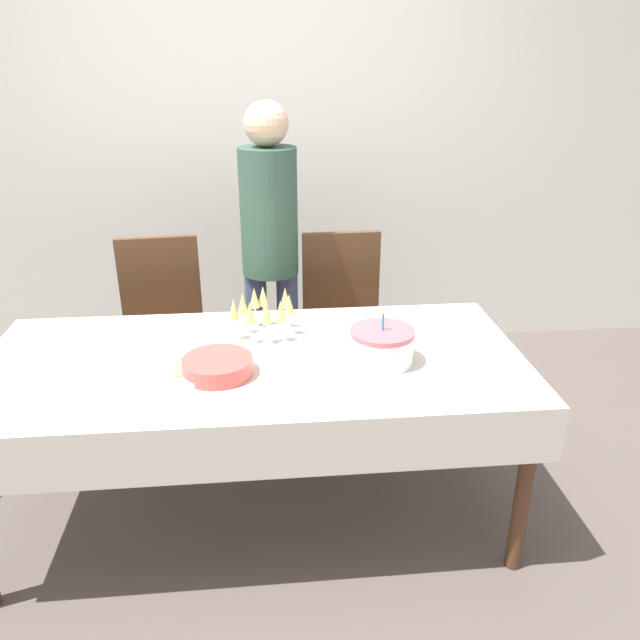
{
  "coord_description": "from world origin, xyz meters",
  "views": [
    {
      "loc": [
        0.05,
        -2.13,
        1.79
      ],
      "look_at": [
        0.26,
        0.06,
        0.85
      ],
      "focal_mm": 35.0,
      "sensor_mm": 36.0,
      "label": 1
    }
  ],
  "objects": [
    {
      "name": "ground_plane",
      "position": [
        0.0,
        0.0,
        0.0
      ],
      "size": [
        12.0,
        12.0,
        0.0
      ],
      "primitive_type": "plane",
      "color": "#564C47"
    },
    {
      "name": "wall_back",
      "position": [
        0.0,
        1.71,
        1.35
      ],
      "size": [
        8.0,
        0.05,
        2.7
      ],
      "color": "silver",
      "rests_on": "ground_plane"
    },
    {
      "name": "dining_table",
      "position": [
        0.0,
        0.0,
        0.63
      ],
      "size": [
        2.05,
        0.94,
        0.73
      ],
      "color": "silver",
      "rests_on": "ground_plane"
    },
    {
      "name": "dining_chair_far_left",
      "position": [
        -0.46,
        0.79,
        0.53
      ],
      "size": [
        0.46,
        0.46,
        0.97
      ],
      "color": "#51331E",
      "rests_on": "ground_plane"
    },
    {
      "name": "dining_chair_far_right",
      "position": [
        0.45,
        0.79,
        0.53
      ],
      "size": [
        0.43,
        0.43,
        0.97
      ],
      "color": "#51331E",
      "rests_on": "ground_plane"
    },
    {
      "name": "birthday_cake",
      "position": [
        0.48,
        -0.08,
        0.8
      ],
      "size": [
        0.24,
        0.24,
        0.2
      ],
      "color": "white",
      "rests_on": "dining_table"
    },
    {
      "name": "champagne_tray",
      "position": [
        0.04,
        0.2,
        0.83
      ],
      "size": [
        0.32,
        0.32,
        0.18
      ],
      "color": "silver",
      "rests_on": "dining_table"
    },
    {
      "name": "plate_stack_main",
      "position": [
        -0.13,
        -0.12,
        0.76
      ],
      "size": [
        0.25,
        0.25,
        0.06
      ],
      "color": "#CC4C47",
      "rests_on": "dining_table"
    },
    {
      "name": "cake_knife",
      "position": [
        0.48,
        -0.31,
        0.73
      ],
      "size": [
        0.28,
        0.13,
        0.0
      ],
      "color": "silver",
      "rests_on": "dining_table"
    },
    {
      "name": "fork_pile",
      "position": [
        -0.22,
        -0.19,
        0.74
      ],
      "size": [
        0.18,
        0.08,
        0.02
      ],
      "color": "silver",
      "rests_on": "dining_table"
    },
    {
      "name": "napkin_pile",
      "position": [
        -0.21,
        -0.07,
        0.74
      ],
      "size": [
        0.15,
        0.15,
        0.01
      ],
      "color": "#E0D166",
      "rests_on": "dining_table"
    },
    {
      "name": "person_standing",
      "position": [
        0.09,
        0.87,
        0.96
      ],
      "size": [
        0.28,
        0.28,
        1.6
      ],
      "color": "#3F4C72",
      "rests_on": "ground_plane"
    }
  ]
}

